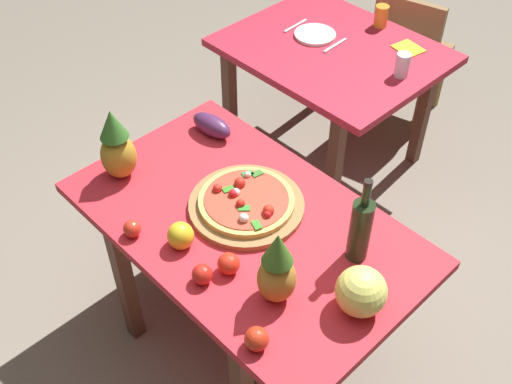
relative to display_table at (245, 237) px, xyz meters
The scene contains 22 objects.
ground_plane 0.66m from the display_table, ahead, with size 10.00×10.00×0.00m, color gray.
display_table is the anchor object (origin of this frame).
background_table 1.30m from the display_table, 116.46° to the left, with size 1.07×0.87×0.76m.
dining_chair 1.90m from the display_table, 106.06° to the left, with size 0.48×0.48×0.85m.
pizza_board 0.12m from the display_table, 131.86° to the left, with size 0.44×0.44×0.03m, color olive.
pizza 0.15m from the display_table, 132.46° to the left, with size 0.36×0.36×0.06m.
wine_bottle 0.48m from the display_table, 22.88° to the left, with size 0.08×0.08×0.36m.
pineapple_left 0.60m from the display_table, 160.94° to the right, with size 0.14×0.14×0.31m.
pineapple_right 0.43m from the display_table, 26.56° to the right, with size 0.13×0.13×0.30m.
melon 0.57m from the display_table, ahead, with size 0.17×0.17×0.17m, color #E3DF66.
bell_pepper 0.29m from the display_table, 105.94° to the right, with size 0.10×0.10×0.11m, color yellow.
eggplant 0.55m from the display_table, 152.20° to the left, with size 0.20×0.09×0.09m, color #4F2650.
tomato_near_board 0.55m from the display_table, 39.32° to the right, with size 0.08×0.08×0.08m, color red.
tomato_beside_pepper 0.34m from the display_table, 70.17° to the right, with size 0.07×0.07×0.07m, color red.
tomato_by_bottle 0.43m from the display_table, 123.85° to the right, with size 0.07×0.07×0.07m, color red.
tomato_at_corner 0.28m from the display_table, 56.27° to the right, with size 0.08×0.08×0.08m, color red.
drinking_glass_juice 1.61m from the display_table, 109.86° to the left, with size 0.07×0.07×0.11m, color orange.
drinking_glass_water 1.22m from the display_table, 98.49° to the left, with size 0.07×0.07×0.12m, color silver.
dinner_plate 1.38m from the display_table, 121.30° to the left, with size 0.22×0.22×0.02m, color white.
fork_utensil 1.46m from the display_table, 126.01° to the left, with size 0.02×0.18×0.01m, color silver.
knife_utensil 1.31m from the display_table, 116.06° to the left, with size 0.02×0.18×0.01m, color silver.
napkin_folded 1.46m from the display_table, 101.76° to the left, with size 0.14×0.12×0.01m, color yellow.
Camera 1 is at (1.15, -1.05, 2.42)m, focal length 43.00 mm.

